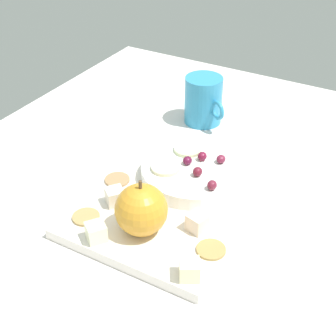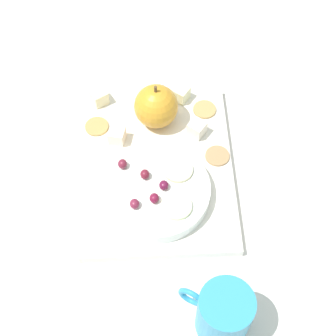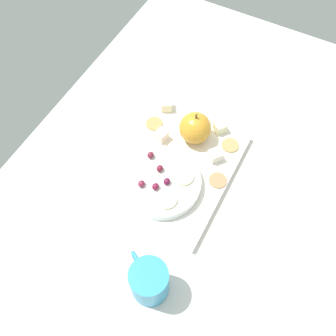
# 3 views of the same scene
# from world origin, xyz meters

# --- Properties ---
(table) EXTENTS (1.17, 0.83, 0.04)m
(table) POSITION_xyz_m (0.00, 0.00, 0.02)
(table) COLOR silver
(table) RESTS_ON ground
(platter) EXTENTS (0.34, 0.26, 0.02)m
(platter) POSITION_xyz_m (-0.03, 0.04, 0.05)
(platter) COLOR white
(platter) RESTS_ON table
(serving_dish) EXTENTS (0.18, 0.18, 0.02)m
(serving_dish) POSITION_xyz_m (-0.09, 0.04, 0.07)
(serving_dish) COLOR white
(serving_dish) RESTS_ON platter
(apple_whole) EXTENTS (0.08, 0.08, 0.08)m
(apple_whole) POSITION_xyz_m (0.07, 0.04, 0.10)
(apple_whole) COLOR orange
(apple_whole) RESTS_ON platter
(apple_stem) EXTENTS (0.01, 0.01, 0.01)m
(apple_stem) POSITION_xyz_m (0.07, 0.04, 0.14)
(apple_stem) COLOR brown
(apple_stem) RESTS_ON apple_whole
(cheese_cube_0) EXTENTS (0.04, 0.04, 0.03)m
(cheese_cube_0) POSITION_xyz_m (0.12, -0.01, 0.07)
(cheese_cube_0) COLOR #F2F2C4
(cheese_cube_0) RESTS_ON platter
(cheese_cube_1) EXTENTS (0.04, 0.04, 0.03)m
(cheese_cube_1) POSITION_xyz_m (0.03, -0.03, 0.07)
(cheese_cube_1) COLOR white
(cheese_cube_1) RESTS_ON platter
(cheese_cube_2) EXTENTS (0.04, 0.04, 0.03)m
(cheese_cube_2) POSITION_xyz_m (0.11, 0.14, 0.07)
(cheese_cube_2) COLOR #F9EFBD
(cheese_cube_2) RESTS_ON platter
(cheese_cube_3) EXTENTS (0.03, 0.03, 0.03)m
(cheese_cube_3) POSITION_xyz_m (0.02, 0.11, 0.07)
(cheese_cube_3) COLOR #F9E2CC
(cheese_cube_3) RESTS_ON platter
(cracker_0) EXTENTS (0.04, 0.04, 0.00)m
(cracker_0) POSITION_xyz_m (0.09, -0.05, 0.06)
(cracker_0) COLOR tan
(cracker_0) RESTS_ON platter
(cracker_1) EXTENTS (0.04, 0.04, 0.00)m
(cracker_1) POSITION_xyz_m (0.06, 0.15, 0.06)
(cracker_1) COLOR tan
(cracker_1) RESTS_ON platter
(cracker_2) EXTENTS (0.04, 0.04, 0.00)m
(cracker_2) POSITION_xyz_m (-0.02, -0.07, 0.06)
(cracker_2) COLOR #A98257
(cracker_2) RESTS_ON platter
(grape_0) EXTENTS (0.02, 0.02, 0.01)m
(grape_0) POSITION_xyz_m (-0.12, 0.08, 0.09)
(grape_0) COLOR maroon
(grape_0) RESTS_ON serving_dish
(grape_1) EXTENTS (0.02, 0.02, 0.01)m
(grape_1) POSITION_xyz_m (-0.09, 0.03, 0.09)
(grape_1) COLOR maroon
(grape_1) RESTS_ON serving_dish
(grape_2) EXTENTS (0.02, 0.02, 0.02)m
(grape_2) POSITION_xyz_m (-0.05, 0.10, 0.09)
(grape_2) COLOR maroon
(grape_2) RESTS_ON serving_dish
(grape_3) EXTENTS (0.02, 0.02, 0.02)m
(grape_3) POSITION_xyz_m (-0.07, 0.06, 0.09)
(grape_3) COLOR maroon
(grape_3) RESTS_ON serving_dish
(grape_4) EXTENTS (0.02, 0.02, 0.02)m
(grape_4) POSITION_xyz_m (-0.11, 0.05, 0.09)
(grape_4) COLOR maroon
(grape_4) RESTS_ON serving_dish
(apple_slice_0) EXTENTS (0.05, 0.05, 0.01)m
(apple_slice_0) POSITION_xyz_m (-0.06, 0.01, 0.08)
(apple_slice_0) COLOR beige
(apple_slice_0) RESTS_ON serving_dish
(apple_slice_1) EXTENTS (0.05, 0.05, 0.01)m
(apple_slice_1) POSITION_xyz_m (-0.13, 0.01, 0.08)
(apple_slice_1) COLOR beige
(apple_slice_1) RESTS_ON serving_dish
(cup) EXTENTS (0.08, 0.10, 0.10)m
(cup) POSITION_xyz_m (-0.30, -0.04, 0.09)
(cup) COLOR #3092C2
(cup) RESTS_ON table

